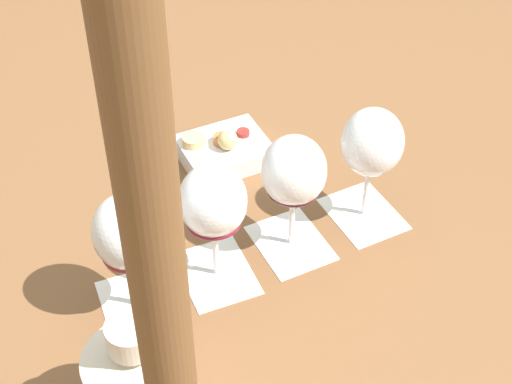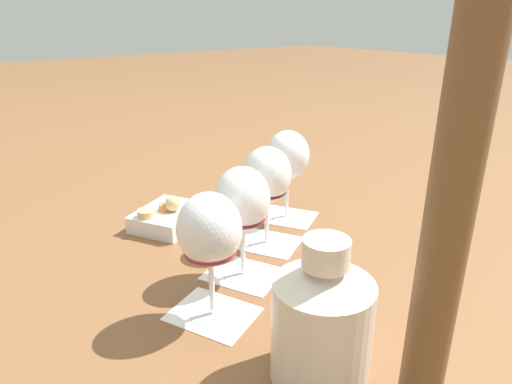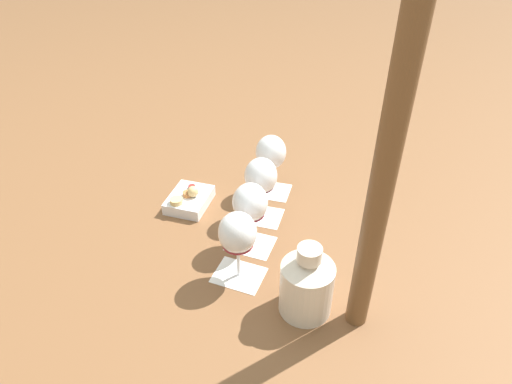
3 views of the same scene
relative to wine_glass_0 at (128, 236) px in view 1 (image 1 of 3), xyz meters
name	(u,v)px [view 1 (image 1 of 3)]	position (x,y,z in m)	size (l,w,h in m)	color
ground_plane	(257,258)	(0.15, 0.09, -0.13)	(8.00, 8.00, 0.00)	brown
tasting_card_0	(139,304)	(0.00, 0.00, -0.13)	(0.13, 0.14, 0.00)	white
tasting_card_1	(217,273)	(0.10, 0.06, -0.13)	(0.13, 0.14, 0.00)	white
tasting_card_2	(291,243)	(0.20, 0.12, -0.13)	(0.14, 0.15, 0.00)	white
tasting_card_3	(363,214)	(0.30, 0.19, -0.13)	(0.14, 0.15, 0.00)	white
wine_glass_0	(128,236)	(0.00, 0.00, 0.00)	(0.09, 0.09, 0.18)	white
wine_glass_1	(213,205)	(0.10, 0.06, 0.00)	(0.09, 0.09, 0.18)	white
wine_glass_2	(294,175)	(0.20, 0.12, 0.00)	(0.09, 0.09, 0.18)	white
wine_glass_3	(372,147)	(0.30, 0.19, 0.00)	(0.09, 0.09, 0.18)	white
snack_dish	(224,150)	(0.09, 0.30, -0.11)	(0.17, 0.16, 0.06)	silver
umbrella_pole	(157,276)	(0.09, -0.27, 0.23)	(0.04, 0.04, 0.72)	brown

